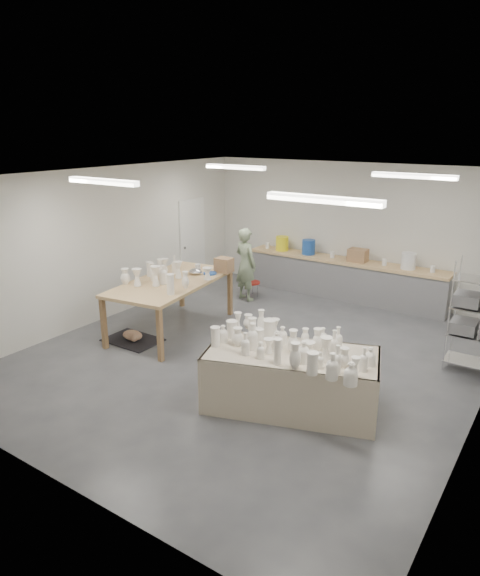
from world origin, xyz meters
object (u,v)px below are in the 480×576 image
Objects in this scene: work_table at (173,280)px; potter at (246,264)px; red_stool at (252,283)px; drying_table at (291,377)px.

potter reaches higher than work_table.
potter reaches higher than red_stool.
work_table is 1.71× the size of potter.
red_stool is at bearing -74.34° from potter.
drying_table is at bearing -29.37° from work_table.
work_table is at bearing 102.63° from potter.
drying_table is 1.57× the size of potter.
work_table is 2.29m from potter.
drying_table is 3.49m from work_table.
potter is at bearing -90.00° from red_stool.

